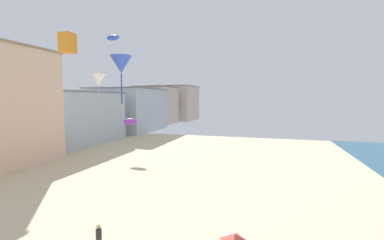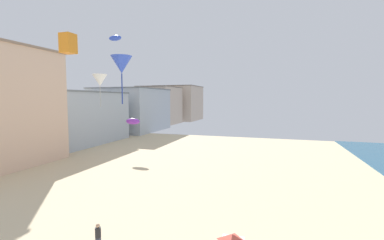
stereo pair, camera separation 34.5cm
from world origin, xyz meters
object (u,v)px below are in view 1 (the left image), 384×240
at_px(kite_flyer, 99,236).
at_px(kite_white_delta, 98,80).
at_px(kite_blue_parafoil, 113,38).
at_px(kite_blue_delta, 121,65).
at_px(kite_orange_box, 68,43).
at_px(kite_purple_parafoil, 130,121).

xyz_separation_m(kite_flyer, kite_white_delta, (-6.01, 8.47, 9.85)).
height_order(kite_flyer, kite_white_delta, kite_white_delta).
xyz_separation_m(kite_blue_parafoil, kite_blue_delta, (6.15, -8.37, -4.21)).
xyz_separation_m(kite_blue_parafoil, kite_orange_box, (4.07, -11.32, -3.13)).
bearing_deg(kite_blue_delta, kite_white_delta, 141.39).
relative_size(kite_flyer, kite_purple_parafoil, 0.67).
distance_m(kite_flyer, kite_orange_box, 12.21).
bearing_deg(kite_blue_parafoil, kite_flyer, -60.79).
xyz_separation_m(kite_white_delta, kite_blue_delta, (4.95, -3.96, 0.76)).
bearing_deg(kite_orange_box, kite_flyer, -26.69).
bearing_deg(kite_blue_delta, kite_blue_parafoil, 126.29).
bearing_deg(kite_blue_delta, kite_flyer, -76.81).
relative_size(kite_blue_parafoil, kite_orange_box, 1.23).
relative_size(kite_white_delta, kite_blue_delta, 0.87).
bearing_deg(kite_white_delta, kite_orange_box, -67.34).
relative_size(kite_blue_parafoil, kite_blue_delta, 0.44).
distance_m(kite_flyer, kite_blue_parafoil, 20.93).
bearing_deg(kite_blue_parafoil, kite_purple_parafoil, 111.90).
distance_m(kite_white_delta, kite_blue_delta, 6.39).
distance_m(kite_purple_parafoil, kite_white_delta, 16.79).
height_order(kite_purple_parafoil, kite_white_delta, kite_white_delta).
relative_size(kite_flyer, kite_blue_delta, 0.46).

